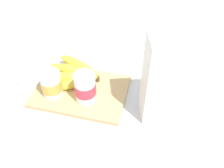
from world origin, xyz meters
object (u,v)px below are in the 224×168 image
(spoon, at_px, (17,85))
(yogurt_cup_back, at_px, (51,84))
(yogurt_cup_front, at_px, (85,88))
(cereal_box, at_px, (182,79))
(banana_bunch, at_px, (75,73))
(cutting_board, at_px, (81,91))

(spoon, bearing_deg, yogurt_cup_back, 174.56)
(yogurt_cup_front, distance_m, spoon, 0.25)
(cereal_box, relative_size, spoon, 2.06)
(banana_bunch, bearing_deg, cutting_board, 125.06)
(banana_bunch, bearing_deg, cereal_box, 170.18)
(yogurt_cup_back, xyz_separation_m, spoon, (0.14, -0.01, -0.05))
(cereal_box, bearing_deg, cutting_board, 159.20)
(yogurt_cup_back, bearing_deg, banana_bunch, -117.06)
(cutting_board, distance_m, banana_bunch, 0.07)
(yogurt_cup_front, bearing_deg, cutting_board, -47.37)
(cereal_box, xyz_separation_m, spoon, (0.51, 0.01, -0.13))
(yogurt_cup_front, relative_size, banana_bunch, 0.52)
(yogurt_cup_back, height_order, banana_bunch, yogurt_cup_back)
(yogurt_cup_front, relative_size, spoon, 0.74)
(cereal_box, bearing_deg, yogurt_cup_back, 164.97)
(cereal_box, distance_m, spoon, 0.53)
(yogurt_cup_front, bearing_deg, yogurt_cup_back, 1.78)
(yogurt_cup_back, bearing_deg, spoon, -5.44)
(spoon, bearing_deg, cutting_board, -174.01)
(cutting_board, height_order, banana_bunch, banana_bunch)
(cereal_box, height_order, yogurt_cup_back, cereal_box)
(cereal_box, xyz_separation_m, banana_bunch, (0.33, -0.06, -0.10))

